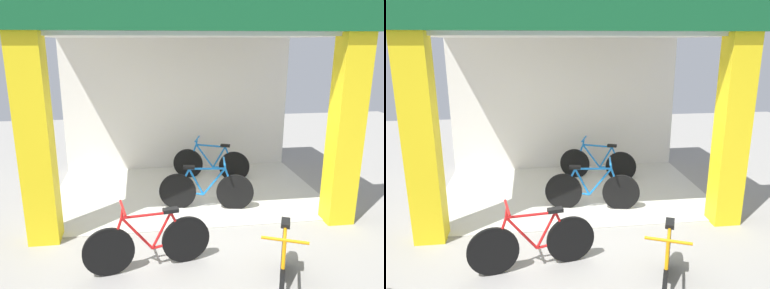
{
  "view_description": "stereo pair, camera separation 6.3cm",
  "coord_description": "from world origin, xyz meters",
  "views": [
    {
      "loc": [
        -0.81,
        -5.11,
        2.79
      ],
      "look_at": [
        0.0,
        0.75,
        1.15
      ],
      "focal_mm": 34.83,
      "sensor_mm": 36.0,
      "label": 1
    },
    {
      "loc": [
        -0.75,
        -5.12,
        2.79
      ],
      "look_at": [
        0.0,
        0.75,
        1.15
      ],
      "focal_mm": 34.83,
      "sensor_mm": 36.0,
      "label": 2
    }
  ],
  "objects": [
    {
      "name": "ground_plane",
      "position": [
        0.0,
        0.0,
        0.0
      ],
      "size": [
        17.83,
        17.83,
        0.0
      ],
      "primitive_type": "plane",
      "color": "gray",
      "rests_on": "ground"
    },
    {
      "name": "shop_facade",
      "position": [
        0.0,
        1.49,
        1.97
      ],
      "size": [
        5.11,
        3.32,
        3.7
      ],
      "color": "beige",
      "rests_on": "ground"
    },
    {
      "name": "bicycle_inside_0",
      "position": [
        0.23,
        0.7,
        0.35
      ],
      "size": [
        1.59,
        0.44,
        0.89
      ],
      "color": "black",
      "rests_on": "ground"
    },
    {
      "name": "bicycle_inside_1",
      "position": [
        0.59,
        2.1,
        0.35
      ],
      "size": [
        1.52,
        0.59,
        0.88
      ],
      "color": "black",
      "rests_on": "ground"
    },
    {
      "name": "bicycle_parked_0",
      "position": [
        0.66,
        -1.71,
        0.37
      ],
      "size": [
        0.7,
        1.57,
        0.92
      ],
      "color": "black",
      "rests_on": "ground"
    },
    {
      "name": "bicycle_parked_1",
      "position": [
        -0.78,
        -0.91,
        0.36
      ],
      "size": [
        1.6,
        0.44,
        0.89
      ],
      "color": "black",
      "rests_on": "ground"
    }
  ]
}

